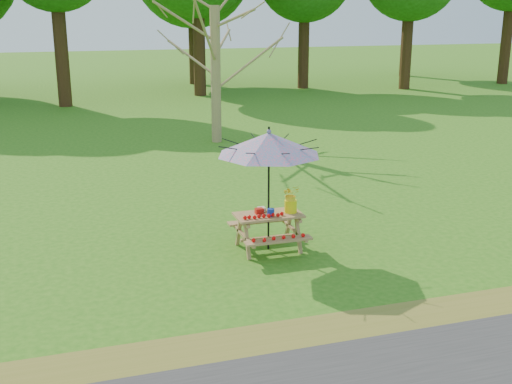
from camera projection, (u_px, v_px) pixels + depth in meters
name	position (u px, v px, depth m)	size (l,w,h in m)	color
ground	(130.00, 277.00, 10.45)	(120.00, 120.00, 0.00)	#2A6914
drygrass_strip	(158.00, 364.00, 7.88)	(120.00, 1.20, 0.01)	olive
picnic_table	(268.00, 232.00, 11.55)	(1.20, 1.32, 0.67)	#946343
patio_umbrella	(269.00, 144.00, 11.11)	(1.93, 1.93, 2.25)	black
produce_bins	(265.00, 211.00, 11.45)	(0.29, 0.45, 0.13)	#B8170E
tomatoes_row	(264.00, 216.00, 11.24)	(0.77, 0.13, 0.07)	red
flower_bucket	(291.00, 198.00, 11.49)	(0.35, 0.31, 0.51)	yellow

